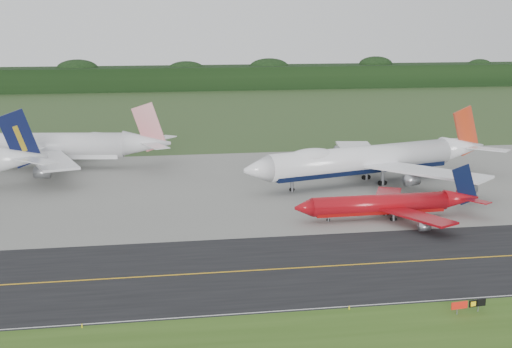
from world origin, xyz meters
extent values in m
plane|color=#2D4621|center=(0.00, 0.00, 0.00)|extent=(600.00, 600.00, 0.00)
cube|color=black|center=(0.00, -4.00, 0.01)|extent=(400.00, 32.00, 0.02)
cube|color=gray|center=(0.00, 51.00, 0.01)|extent=(400.00, 78.00, 0.01)
cube|color=gold|center=(0.00, -4.00, 0.03)|extent=(400.00, 0.40, 0.00)
cube|color=silver|center=(0.00, -19.50, 0.03)|extent=(400.00, 0.25, 0.00)
cube|color=black|center=(0.00, 275.00, 6.00)|extent=(700.00, 24.00, 12.00)
cylinder|color=white|center=(24.71, 48.23, 5.75)|extent=(46.54, 18.58, 5.93)
cube|color=black|center=(24.71, 48.23, 3.82)|extent=(43.88, 16.51, 2.08)
cone|color=white|center=(-0.55, 40.99, 5.75)|extent=(7.25, 7.31, 5.93)
cone|color=white|center=(53.09, 56.37, 6.19)|extent=(13.49, 9.10, 5.93)
ellipsoid|color=white|center=(12.14, 44.63, 7.38)|extent=(13.02, 8.18, 3.78)
cube|color=white|center=(36.15, 37.77, 4.71)|extent=(23.71, 25.48, 0.51)
cube|color=white|center=(28.86, 63.17, 4.71)|extent=(12.46, 27.43, 0.51)
cube|color=red|center=(53.72, 56.56, 10.22)|extent=(8.33, 2.81, 12.29)
cylinder|color=gray|center=(32.49, 37.31, 3.09)|extent=(3.80, 3.29, 2.49)
cylinder|color=gray|center=(25.52, 61.62, 3.09)|extent=(3.80, 3.29, 2.49)
cylinder|color=gray|center=(40.81, 27.74, 3.09)|extent=(3.80, 3.29, 2.49)
cylinder|color=gray|center=(27.50, 74.14, 3.09)|extent=(3.80, 3.29, 2.49)
cylinder|color=black|center=(7.65, 43.34, 0.53)|extent=(1.16, 0.76, 1.07)
cylinder|color=slate|center=(29.20, 46.13, 1.98)|extent=(1.03, 1.03, 3.97)
cylinder|color=black|center=(29.20, 46.13, 0.53)|extent=(1.17, 0.81, 1.07)
cylinder|color=slate|center=(27.40, 52.40, 1.98)|extent=(1.03, 1.03, 3.97)
cylinder|color=black|center=(27.40, 52.40, 0.53)|extent=(1.17, 0.81, 1.07)
cylinder|color=maroon|center=(19.41, 20.00, 2.90)|extent=(26.37, 4.32, 3.56)
cube|color=maroon|center=(19.41, 20.00, 1.74)|extent=(25.03, 3.40, 1.24)
cone|color=maroon|center=(4.64, 19.57, 2.90)|extent=(3.39, 3.65, 3.56)
cone|color=maroon|center=(36.00, 20.49, 3.17)|extent=(7.03, 3.76, 3.56)
cube|color=maroon|center=(24.13, 12.82, 2.28)|extent=(10.81, 15.20, 0.40)
cube|color=maroon|center=(23.70, 27.45, 2.28)|extent=(10.15, 15.32, 0.40)
cube|color=black|center=(36.50, 20.50, 5.85)|extent=(5.62, 0.45, 8.09)
cylinder|color=gray|center=(23.96, 9.31, 1.31)|extent=(1.98, 1.55, 1.49)
cylinder|color=gray|center=(23.33, 30.94, 1.31)|extent=(1.98, 1.55, 1.49)
cylinder|color=black|center=(9.43, 19.71, 0.32)|extent=(0.65, 0.31, 0.64)
cylinder|color=slate|center=(21.57, 18.11, 0.92)|extent=(0.51, 0.51, 1.83)
cylinder|color=black|center=(21.57, 18.11, 0.32)|extent=(0.65, 0.34, 0.64)
cylinder|color=slate|center=(21.45, 22.02, 0.92)|extent=(0.51, 0.51, 1.83)
cylinder|color=black|center=(21.45, 22.02, 0.32)|extent=(0.65, 0.34, 0.64)
cone|color=silver|center=(-51.52, 57.49, 6.65)|extent=(14.20, 9.68, 6.60)
cube|color=black|center=(-50.81, 57.68, 11.00)|extent=(9.06, 2.87, 13.31)
cylinder|color=silver|center=(-51.20, 78.44, 5.86)|extent=(45.72, 12.97, 6.29)
cube|color=white|center=(-51.20, 78.44, 3.81)|extent=(43.25, 11.07, 2.20)
cone|color=silver|center=(-22.90, 74.17, 6.33)|extent=(12.76, 8.00, 6.29)
cube|color=silver|center=(-45.28, 64.43, 4.76)|extent=(15.18, 27.20, 0.56)
cube|color=silver|center=(-41.42, 90.08, 4.76)|extent=(21.16, 26.14, 0.56)
cube|color=#AA0C19|center=(-22.20, 74.07, 10.41)|extent=(8.65, 1.79, 12.51)
cylinder|color=gray|center=(-46.58, 58.35, 3.04)|extent=(3.79, 3.12, 2.64)
cylinder|color=gray|center=(-40.87, 96.27, 3.04)|extent=(3.79, 3.12, 2.64)
cylinder|color=slate|center=(-48.13, 74.47, 1.98)|extent=(1.00, 1.00, 3.97)
cylinder|color=black|center=(-48.13, 74.47, 0.57)|extent=(1.20, 0.73, 1.13)
cylinder|color=slate|center=(-47.10, 81.32, 1.98)|extent=(1.00, 1.00, 3.97)
cylinder|color=black|center=(-47.10, 81.32, 0.57)|extent=(1.20, 0.73, 1.13)
cylinder|color=slate|center=(14.59, -24.19, 0.36)|extent=(0.12, 0.12, 0.72)
cylinder|color=slate|center=(17.65, -23.80, 0.36)|extent=(0.12, 0.12, 0.72)
cube|color=#AC170D|center=(14.89, -24.15, 1.19)|extent=(2.27, 0.47, 0.93)
cube|color=black|center=(16.84, -23.90, 1.19)|extent=(1.05, 0.32, 0.93)
cube|color=black|center=(18.06, -23.75, 1.19)|extent=(1.25, 0.34, 0.93)
cylinder|color=yellow|center=(-32.47, -20.50, 0.25)|extent=(0.16, 0.16, 0.50)
cylinder|color=yellow|center=(1.40, -20.50, 0.25)|extent=(0.16, 0.16, 0.50)
camera|label=1|loc=(-24.72, -103.94, 37.11)|focal=50.00mm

